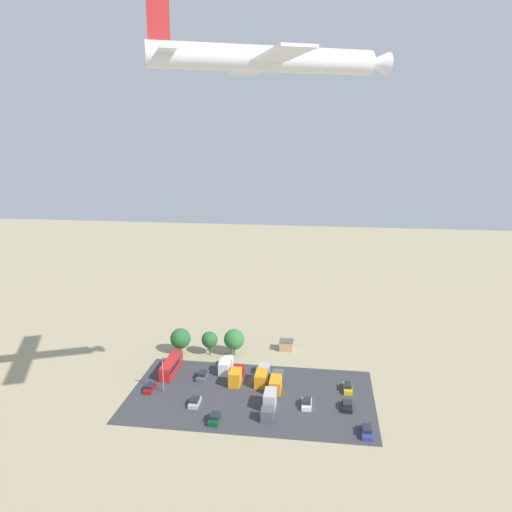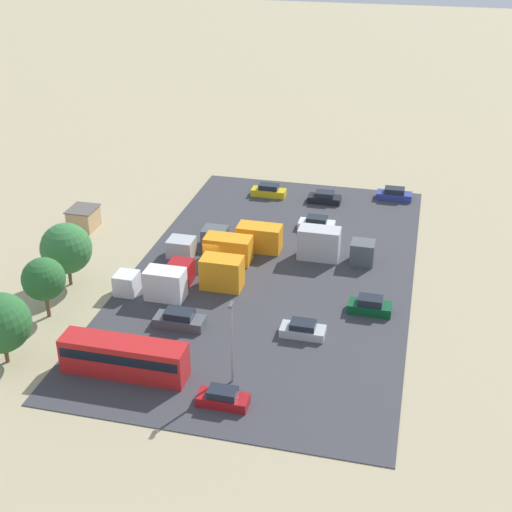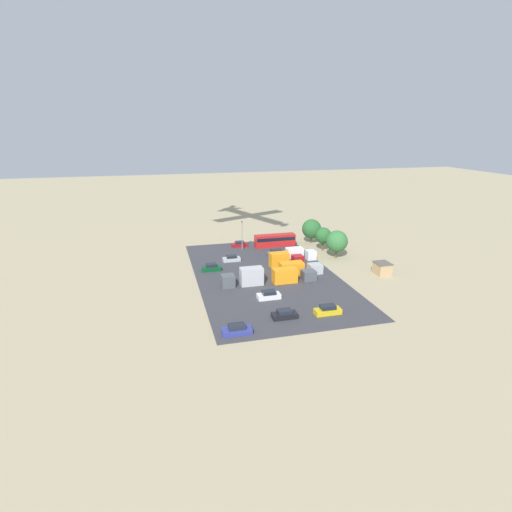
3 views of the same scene
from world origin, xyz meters
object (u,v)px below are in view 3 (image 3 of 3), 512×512
(parked_car_1, at_px, (237,330))
(parked_car_3, at_px, (328,310))
(parked_car_2, at_px, (231,259))
(parked_truck_1, at_px, (284,260))
(shed_building, at_px, (382,268))
(bus, at_px, (275,240))
(parked_car_6, at_px, (269,295))
(parked_truck_3, at_px, (245,277))
(parked_truck_0, at_px, (292,275))
(parked_truck_4, at_px, (299,254))
(parked_car_5, at_px, (276,253))
(parked_car_4, at_px, (211,268))
(parked_car_7, at_px, (240,244))
(parked_truck_2, at_px, (298,269))
(parked_car_0, at_px, (285,314))

(parked_car_1, bearing_deg, parked_car_3, -80.23)
(parked_car_2, distance_m, parked_truck_1, 12.80)
(shed_building, distance_m, parked_car_3, 24.44)
(bus, height_order, parked_car_6, bus)
(parked_truck_3, bearing_deg, shed_building, -92.09)
(parked_truck_0, distance_m, parked_truck_4, 14.04)
(parked_car_6, height_order, parked_truck_1, parked_truck_1)
(parked_car_2, distance_m, parked_car_3, 33.19)
(parked_car_5, bearing_deg, parked_truck_3, 144.90)
(bus, xyz_separation_m, parked_truck_1, (-15.93, 2.63, -0.19))
(shed_building, bearing_deg, bus, 32.14)
(shed_building, distance_m, parked_truck_4, 19.29)
(parked_car_1, bearing_deg, parked_truck_0, -39.64)
(parked_car_3, relative_size, parked_car_6, 1.06)
(bus, relative_size, parked_truck_4, 1.51)
(parked_car_4, height_order, parked_truck_3, parked_truck_3)
(parked_car_7, distance_m, parked_truck_4, 18.39)
(parked_car_4, bearing_deg, parked_car_1, -0.69)
(parked_car_2, height_order, parked_truck_2, parked_truck_2)
(parked_truck_1, relative_size, parked_truck_3, 0.93)
(parked_car_1, height_order, parked_truck_0, parked_truck_0)
(parked_car_1, height_order, parked_car_5, parked_car_5)
(parked_car_0, xyz_separation_m, parked_car_3, (-0.43, -7.52, 0.06))
(parked_truck_3, bearing_deg, parked_car_2, -1.07)
(parked_car_6, xyz_separation_m, parked_truck_4, (19.56, -13.11, 0.78))
(shed_building, relative_size, parked_truck_1, 0.47)
(parked_car_4, xyz_separation_m, parked_truck_0, (-10.52, -14.90, 0.65))
(bus, bearing_deg, parked_truck_3, 150.84)
(parked_car_7, xyz_separation_m, parked_truck_1, (-17.91, -6.48, 0.91))
(shed_building, bearing_deg, parked_truck_3, 87.91)
(shed_building, distance_m, parked_car_0, 30.53)
(parked_truck_1, bearing_deg, parked_truck_0, -9.25)
(parked_car_4, height_order, parked_truck_0, parked_truck_0)
(parked_car_2, distance_m, parked_truck_3, 15.52)
(parked_truck_1, relative_size, parked_truck_4, 1.08)
(parked_car_1, relative_size, parked_car_5, 0.96)
(bus, distance_m, parked_truck_4, 12.73)
(parked_car_0, relative_size, parked_car_6, 0.99)
(parked_car_2, bearing_deg, parked_car_4, -45.67)
(bus, distance_m, parked_car_0, 41.70)
(parked_car_1, distance_m, parked_car_2, 34.84)
(parked_car_0, distance_m, parked_car_1, 9.29)
(bus, relative_size, parked_car_0, 2.55)
(parked_truck_1, bearing_deg, parked_car_2, -121.88)
(bus, bearing_deg, parked_car_7, 77.73)
(parked_truck_1, relative_size, parked_truck_2, 0.82)
(parked_car_6, xyz_separation_m, parked_truck_0, (7.00, -6.85, 0.69))
(parked_car_3, bearing_deg, parked_car_6, -137.67)
(parked_car_4, height_order, parked_car_7, parked_car_4)
(parked_car_2, bearing_deg, parked_car_3, 18.15)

